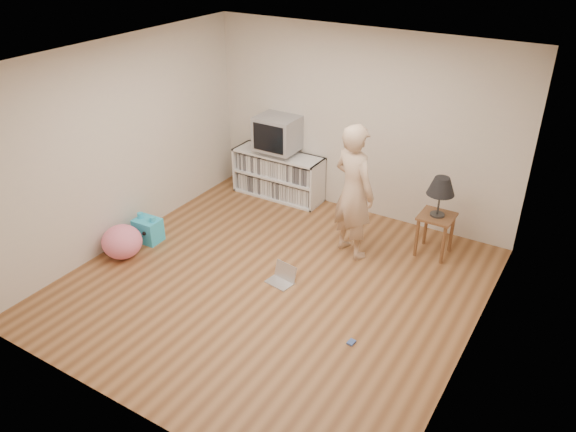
# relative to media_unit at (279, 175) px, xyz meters

# --- Properties ---
(ground) EXTENTS (4.50, 4.50, 0.00)m
(ground) POSITION_rel_media_unit_xyz_m (1.19, -2.04, -0.35)
(ground) COLOR brown
(ground) RESTS_ON ground
(walls) EXTENTS (4.52, 4.52, 2.60)m
(walls) POSITION_rel_media_unit_xyz_m (1.19, -2.04, 0.95)
(walls) COLOR silver
(walls) RESTS_ON ground
(ceiling) EXTENTS (4.50, 4.50, 0.01)m
(ceiling) POSITION_rel_media_unit_xyz_m (1.19, -2.04, 2.25)
(ceiling) COLOR white
(ceiling) RESTS_ON walls
(media_unit) EXTENTS (1.40, 0.45, 0.70)m
(media_unit) POSITION_rel_media_unit_xyz_m (0.00, 0.00, 0.00)
(media_unit) COLOR white
(media_unit) RESTS_ON ground
(dvd_deck) EXTENTS (0.45, 0.35, 0.07)m
(dvd_deck) POSITION_rel_media_unit_xyz_m (0.00, -0.02, 0.39)
(dvd_deck) COLOR gray
(dvd_deck) RESTS_ON media_unit
(crt_tv) EXTENTS (0.60, 0.53, 0.50)m
(crt_tv) POSITION_rel_media_unit_xyz_m (0.00, -0.02, 0.67)
(crt_tv) COLOR #97979C
(crt_tv) RESTS_ON dvd_deck
(side_table) EXTENTS (0.42, 0.42, 0.55)m
(side_table) POSITION_rel_media_unit_xyz_m (2.57, -0.39, 0.07)
(side_table) COLOR brown
(side_table) RESTS_ON ground
(table_lamp) EXTENTS (0.34, 0.34, 0.52)m
(table_lamp) POSITION_rel_media_unit_xyz_m (2.57, -0.39, 0.59)
(table_lamp) COLOR #333333
(table_lamp) RESTS_ON side_table
(person) EXTENTS (0.74, 0.62, 1.73)m
(person) POSITION_rel_media_unit_xyz_m (1.66, -0.91, 0.52)
(person) COLOR #D4B190
(person) RESTS_ON ground
(laptop) EXTENTS (0.34, 0.29, 0.21)m
(laptop) POSITION_rel_media_unit_xyz_m (1.26, -1.92, -0.29)
(laptop) COLOR silver
(laptop) RESTS_ON ground
(playing_cards) EXTENTS (0.07, 0.10, 0.02)m
(playing_cards) POSITION_rel_media_unit_xyz_m (2.43, -2.48, -0.34)
(playing_cards) COLOR #415FAD
(playing_cards) RESTS_ON ground
(plush_blue) EXTENTS (0.34, 0.30, 0.39)m
(plush_blue) POSITION_rel_media_unit_xyz_m (-0.76, -2.05, -0.19)
(plush_blue) COLOR #2BBFEF
(plush_blue) RESTS_ON ground
(plush_pink) EXTENTS (0.52, 0.52, 0.43)m
(plush_pink) POSITION_rel_media_unit_xyz_m (-0.75, -2.51, -0.14)
(plush_pink) COLOR pink
(plush_pink) RESTS_ON ground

